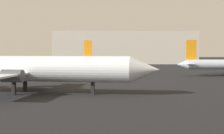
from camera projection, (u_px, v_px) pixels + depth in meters
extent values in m
cylinder|color=silver|center=(29.00, 69.00, 43.12)|extent=(28.65, 8.01, 3.57)
cone|color=silver|center=(145.00, 70.00, 40.80)|extent=(4.44, 4.14, 3.57)
cube|color=silver|center=(19.00, 72.00, 43.35)|extent=(7.25, 20.76, 0.22)
cylinder|color=#4C4C54|center=(36.00, 72.00, 47.07)|extent=(2.98, 2.07, 1.65)
cylinder|color=#4C4C54|center=(12.00, 76.00, 39.42)|extent=(2.98, 2.07, 1.65)
cube|color=black|center=(93.00, 88.00, 41.95)|extent=(0.53, 0.53, 1.69)
cube|color=black|center=(25.00, 86.00, 45.28)|extent=(0.53, 0.53, 1.69)
cube|color=black|center=(14.00, 89.00, 41.65)|extent=(0.53, 0.53, 1.69)
cone|color=#B2BCCC|center=(182.00, 64.00, 72.97)|extent=(2.63, 2.41, 2.34)
cube|color=#B2BCCC|center=(189.00, 63.00, 72.94)|extent=(2.02, 6.56, 0.12)
cube|color=orange|center=(191.00, 50.00, 72.77)|extent=(2.49, 0.29, 4.67)
cylinder|color=silver|center=(61.00, 62.00, 92.69)|extent=(18.00, 4.75, 2.89)
cone|color=silver|center=(27.00, 62.00, 93.65)|extent=(3.47, 3.21, 2.89)
cone|color=silver|center=(96.00, 62.00, 91.73)|extent=(3.47, 3.21, 2.89)
cube|color=silver|center=(64.00, 63.00, 92.63)|extent=(5.46, 20.21, 0.18)
cube|color=silver|center=(89.00, 61.00, 91.90)|extent=(2.41, 6.33, 0.12)
cube|color=orange|center=(88.00, 49.00, 91.74)|extent=(2.37, 0.47, 4.97)
cylinder|color=#4C4C54|center=(59.00, 64.00, 88.91)|extent=(2.34, 1.55, 1.32)
cylinder|color=#4C4C54|center=(65.00, 63.00, 96.46)|extent=(2.34, 1.55, 1.32)
cube|color=black|center=(43.00, 69.00, 93.32)|extent=(0.40, 0.40, 1.34)
cube|color=black|center=(63.00, 69.00, 91.25)|extent=(0.40, 0.40, 1.34)
cube|color=black|center=(65.00, 68.00, 94.18)|extent=(0.40, 0.40, 1.34)
cube|color=beige|center=(125.00, 48.00, 149.11)|extent=(66.66, 19.73, 15.21)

